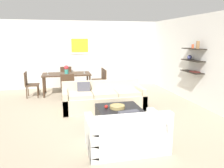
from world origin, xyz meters
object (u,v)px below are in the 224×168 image
object	(u,v)px
sofa_beige	(103,99)
dining_chair_right_far	(100,78)
loveseat_white	(126,134)
dining_chair_head	(66,76)
decorative_bowl	(117,107)
centerpiece_vase	(66,69)
wine_glass_right_near	(85,70)
apple_on_coffee_table	(106,107)
dining_table	(67,76)
coffee_table	(120,116)
dining_chair_right_near	(102,80)
wine_glass_right_far	(84,69)
dining_chair_left_near	(30,83)
wine_glass_left_near	(48,72)
wine_glass_head	(66,69)
dining_chair_foot	(68,85)

from	to	relation	value
sofa_beige	dining_chair_right_far	world-z (taller)	dining_chair_right_far
loveseat_white	dining_chair_head	distance (m)	5.39
decorative_bowl	dining_chair_right_far	distance (m)	3.42
decorative_bowl	centerpiece_vase	distance (m)	3.37
sofa_beige	wine_glass_right_near	xyz separation A→B (m)	(-0.33, 1.92, 0.59)
apple_on_coffee_table	dining_chair_right_far	size ratio (longest dim) A/B	0.10
apple_on_coffee_table	dining_table	bearing A→B (deg)	104.60
dining_table	dining_chair_head	size ratio (longest dim) A/B	1.94
coffee_table	centerpiece_vase	bearing A→B (deg)	109.56
dining_chair_right_near	wine_glass_right_far	bearing A→B (deg)	153.33
dining_chair_left_near	dining_chair_head	size ratio (longest dim) A/B	1.00
decorative_bowl	wine_glass_right_far	world-z (taller)	wine_glass_right_far
loveseat_white	wine_glass_right_near	bearing A→B (deg)	93.89
wine_glass_left_near	sofa_beige	bearing A→B (deg)	-49.83
decorative_bowl	loveseat_white	bearing A→B (deg)	-96.67
dining_chair_left_near	wine_glass_right_far	size ratio (longest dim) A/B	4.89
dining_chair_right_near	wine_glass_head	size ratio (longest dim) A/B	4.86
dining_chair_left_near	wine_glass_head	world-z (taller)	wine_glass_head
wine_glass_right_near	wine_glass_head	bearing A→B (deg)	142.66
dining_table	centerpiece_vase	bearing A→B (deg)	-88.71
wine_glass_head	wine_glass_right_near	world-z (taller)	wine_glass_right_near
loveseat_white	centerpiece_vase	bearing A→B (deg)	102.09
centerpiece_vase	apple_on_coffee_table	bearing A→B (deg)	-75.17
dining_chair_left_near	centerpiece_vase	xyz separation A→B (m)	(1.26, 0.14, 0.41)
dining_chair_head	wine_glass_left_near	distance (m)	1.21
apple_on_coffee_table	wine_glass_head	world-z (taller)	wine_glass_head
apple_on_coffee_table	dining_chair_head	xyz separation A→B (m)	(-0.83, 4.02, 0.08)
sofa_beige	wine_glass_left_near	bearing A→B (deg)	130.17
dining_chair_right_near	wine_glass_right_near	bearing A→B (deg)	171.70
dining_table	wine_glass_head	world-z (taller)	wine_glass_head
dining_table	sofa_beige	bearing A→B (deg)	-64.38
centerpiece_vase	dining_chair_foot	bearing A→B (deg)	-90.09
decorative_bowl	dining_chair_foot	distance (m)	2.60
coffee_table	centerpiece_vase	world-z (taller)	centerpiece_vase
apple_on_coffee_table	coffee_table	bearing A→B (deg)	-14.87
coffee_table	dining_table	xyz separation A→B (m)	(-1.14, 3.25, 0.49)
dining_chair_right_far	dining_chair_left_near	xyz separation A→B (m)	(-2.53, -0.40, 0.00)
loveseat_white	dining_table	size ratio (longest dim) A/B	0.84
sofa_beige	wine_glass_head	xyz separation A→B (m)	(-0.97, 2.41, 0.59)
wine_glass_right_near	dining_chair_right_near	bearing A→B (deg)	-8.30
decorative_bowl	wine_glass_right_far	xyz separation A→B (m)	(-0.44, 3.32, 0.46)
wine_glass_head	decorative_bowl	bearing A→B (deg)	-73.20
dining_chair_right_far	wine_glass_right_far	size ratio (longest dim) A/B	4.89
decorative_bowl	wine_glass_head	bearing A→B (deg)	106.80
dining_chair_head	dining_chair_right_near	bearing A→B (deg)	-39.75
decorative_bowl	centerpiece_vase	xyz separation A→B (m)	(-1.08, 3.16, 0.49)
wine_glass_left_near	centerpiece_vase	world-z (taller)	centerpiece_vase
wine_glass_right_near	centerpiece_vase	world-z (taller)	centerpiece_vase
dining_chair_foot	dining_chair_left_near	size ratio (longest dim) A/B	1.00
apple_on_coffee_table	dining_chair_right_near	bearing A→B (deg)	81.62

